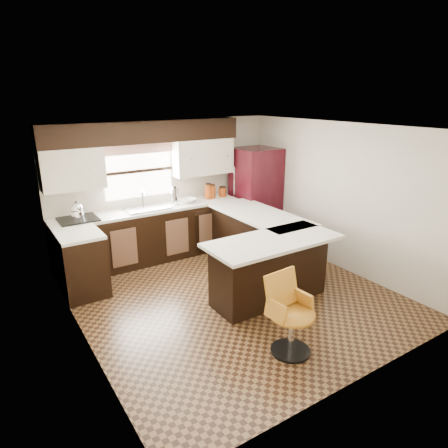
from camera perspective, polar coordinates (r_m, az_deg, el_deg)
floor at (r=5.94m, az=1.31°, el=-10.17°), size 4.40×4.40×0.00m
ceiling at (r=5.25m, az=1.50°, el=13.57°), size 4.40×4.40×0.00m
wall_back at (r=7.34m, az=-8.33°, el=5.22°), size 4.40×0.00×4.40m
wall_front at (r=3.97m, az=19.63°, el=-7.01°), size 4.40×0.00×4.40m
wall_left at (r=4.69m, az=-20.39°, el=-3.22°), size 0.00×4.40×4.40m
wall_right at (r=6.84m, az=16.16°, el=3.74°), size 0.00×4.40×4.40m
base_cab_back at (r=7.11m, az=-10.33°, el=-1.61°), size 3.30×0.60×0.90m
base_cab_left at (r=6.16m, az=-19.60°, el=-5.57°), size 0.60×0.70×0.90m
counter_back at (r=6.97m, az=-10.55°, el=2.05°), size 3.30×0.60×0.04m
counter_left at (r=6.00m, az=-20.07°, el=-1.42°), size 0.60×0.70×0.04m
soffit at (r=6.86m, az=-11.20°, el=12.82°), size 3.40×0.35×0.36m
upper_cab_left at (r=6.58m, az=-20.89°, el=7.36°), size 0.94×0.35×0.64m
upper_cab_right at (r=7.39m, az=-3.08°, el=9.58°), size 1.14×0.35×0.64m
window_pane at (r=7.06m, az=-12.10°, el=7.41°), size 1.20×0.02×0.90m
valance at (r=6.96m, az=-12.19°, el=10.51°), size 1.30×0.06×0.18m
sink at (r=6.92m, az=-10.88°, el=2.24°), size 0.75×0.45×0.03m
dishwasher at (r=7.29m, az=-2.19°, el=-0.98°), size 0.58×0.03×0.78m
cooktop at (r=6.60m, az=-20.13°, el=0.64°), size 0.58×0.50×0.02m
peninsula_long at (r=6.70m, az=4.73°, el=-2.62°), size 0.60×1.95×0.90m
peninsula_return at (r=5.69m, az=6.48°, el=-6.56°), size 1.65×0.60×0.90m
counter_pen_long at (r=6.58m, az=5.18°, el=1.32°), size 0.84×1.95×0.04m
counter_pen_return at (r=5.44m, az=7.09°, el=-2.40°), size 1.89×0.84×0.04m
refrigerator at (r=7.85m, az=4.52°, el=4.09°), size 0.79×0.76×1.84m
bar_chair at (r=4.61m, az=9.76°, el=-12.83°), size 0.53×0.53×0.93m
kettle at (r=6.56m, az=-20.30°, el=1.90°), size 0.21×0.21×0.28m
percolator at (r=7.11m, az=-7.05°, el=3.99°), size 0.13×0.13×0.30m
mixing_bowl at (r=7.25m, az=-5.09°, el=3.39°), size 0.34×0.34×0.07m
canister_large at (r=7.45m, az=-2.26°, el=4.62°), size 0.13×0.13×0.26m
canister_med at (r=7.49m, az=-1.71°, el=4.60°), size 0.12×0.12×0.24m
canister_small at (r=7.62m, az=-0.21°, el=4.58°), size 0.14×0.14×0.17m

